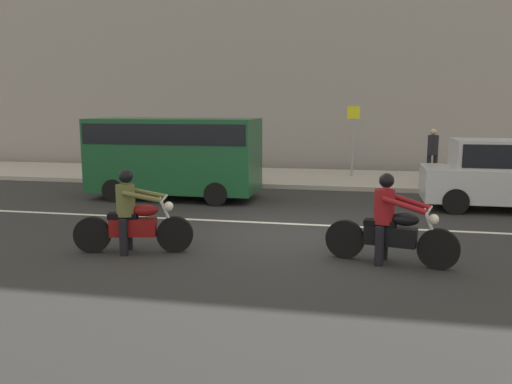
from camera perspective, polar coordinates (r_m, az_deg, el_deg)
The scene contains 9 objects.
ground_plane at distance 10.99m, azimuth 3.89°, elevation -4.57°, with size 80.00×80.00×0.00m, color #292929.
sidewalk_slab at distance 18.80m, azimuth 7.13°, elevation 1.48°, with size 40.00×4.40×0.14m, color #A8A399.
lane_marking_stripe at distance 11.84m, azimuth 5.10°, elevation -3.54°, with size 18.00×0.14×0.01m, color silver.
motorcycle_with_rider_olive at distance 9.73m, azimuth -13.35°, elevation -2.87°, with size 2.14×0.79×1.53m.
motorcycle_with_rider_crimson at distance 9.10m, azimuth 14.44°, elevation -3.75°, with size 2.21×0.82×1.54m.
parked_hatchback_silver at distance 14.67m, azimuth 25.14°, elevation 1.80°, with size 3.80×1.76×1.80m.
parked_van_forest_green at distance 15.10m, azimuth -8.91°, elevation 4.29°, with size 4.75×1.96×2.29m.
street_sign_post at distance 18.95m, azimuth 10.53°, elevation 6.30°, with size 0.44×0.08×2.51m.
pedestrian_bystander at distance 17.84m, azimuth 18.73°, elevation 4.22°, with size 0.34×0.34×1.78m.
Camera 1 is at (1.39, -10.57, 2.67)m, focal length 36.63 mm.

